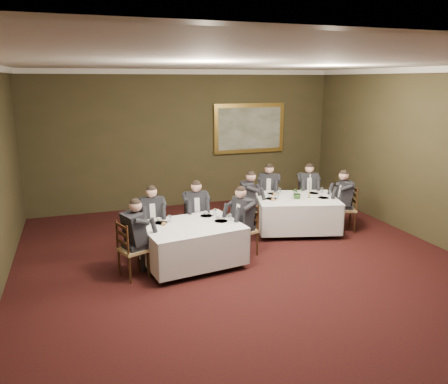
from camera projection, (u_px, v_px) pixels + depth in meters
ground at (263, 284)px, 7.17m from camera, size 10.00×10.00×0.00m
ceiling at (268, 62)px, 6.29m from camera, size 8.00×10.00×0.10m
back_wall at (186, 139)px, 11.31m from camera, size 8.00×0.10×3.50m
crown_molding at (268, 66)px, 6.31m from camera, size 8.00×10.00×0.12m
table_main at (296, 211)px, 9.56m from camera, size 2.03×1.74×0.67m
table_second at (192, 241)px, 7.79m from camera, size 1.86×1.52×0.67m
chair_main_backleft at (268, 207)px, 10.43m from camera, size 0.59×0.58×1.00m
diner_main_backleft at (269, 198)px, 10.37m from camera, size 0.58×0.61×1.35m
chair_main_backright at (307, 207)px, 10.49m from camera, size 0.55×0.54×1.00m
diner_main_backright at (307, 198)px, 10.42m from camera, size 0.53×0.58×1.35m
chair_main_endleft at (246, 220)px, 9.53m from camera, size 0.49×0.50×1.00m
diner_main_endleft at (247, 210)px, 9.48m from camera, size 0.54×0.47×1.35m
chair_main_endright at (345, 218)px, 9.67m from camera, size 0.54×0.56×1.00m
diner_main_endright at (345, 208)px, 9.61m from camera, size 0.59×0.54×1.35m
chair_sec_backleft at (153, 239)px, 8.38m from camera, size 0.45×0.43×1.00m
diner_sec_backleft at (152, 228)px, 8.31m from camera, size 0.42×0.49×1.35m
chair_sec_backright at (196, 232)px, 8.78m from camera, size 0.47×0.45×1.00m
diner_sec_backright at (196, 221)px, 8.71m from camera, size 0.44×0.51×1.35m
chair_sec_endright at (244, 240)px, 8.30m from camera, size 0.54×0.55×1.00m
diner_sec_endright at (244, 229)px, 8.24m from camera, size 0.58×0.53×1.35m
chair_sec_endleft at (133, 261)px, 7.36m from camera, size 0.55×0.56×1.00m
diner_sec_endleft at (133, 248)px, 7.31m from camera, size 0.59×0.54×1.35m
centerpiece at (297, 192)px, 9.37m from camera, size 0.30×0.27×0.28m
candlestick at (310, 189)px, 9.44m from camera, size 0.08×0.08×0.54m
place_setting_table_main at (274, 192)px, 9.84m from camera, size 0.33×0.31×0.14m
place_setting_table_second at (163, 220)px, 7.85m from camera, size 0.33×0.31×0.14m
painting at (249, 128)px, 11.74m from camera, size 1.99×0.09×1.32m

